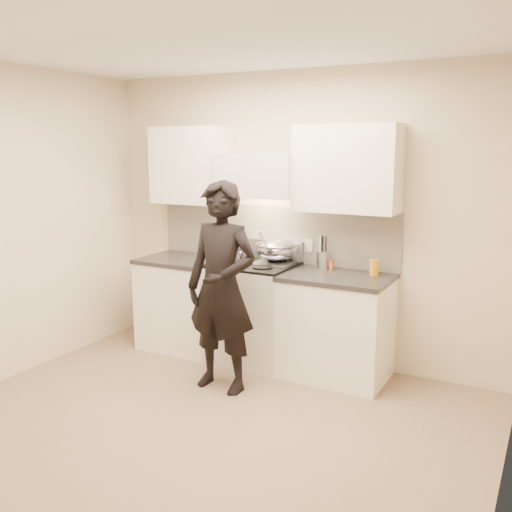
# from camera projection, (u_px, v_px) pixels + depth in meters

# --- Properties ---
(ground_plane) EXTENTS (4.00, 4.00, 0.00)m
(ground_plane) POSITION_uv_depth(u_px,v_px,m) (195.00, 431.00, 4.10)
(ground_plane) COLOR #7C6750
(room_shell) EXTENTS (4.04, 3.54, 2.70)m
(room_shell) POSITION_uv_depth(u_px,v_px,m) (213.00, 204.00, 4.14)
(room_shell) COLOR beige
(room_shell) RESTS_ON ground
(stove) EXTENTS (0.76, 0.65, 0.96)m
(stove) POSITION_uv_depth(u_px,v_px,m) (253.00, 312.00, 5.38)
(stove) COLOR beige
(stove) RESTS_ON ground
(counter_right) EXTENTS (0.92, 0.67, 0.92)m
(counter_right) POSITION_uv_depth(u_px,v_px,m) (336.00, 326.00, 5.00)
(counter_right) COLOR white
(counter_right) RESTS_ON ground
(counter_left) EXTENTS (0.82, 0.67, 0.92)m
(counter_left) POSITION_uv_depth(u_px,v_px,m) (185.00, 303.00, 5.75)
(counter_left) COLOR white
(counter_left) RESTS_ON ground
(wok) EXTENTS (0.40, 0.50, 0.32)m
(wok) POSITION_uv_depth(u_px,v_px,m) (277.00, 249.00, 5.31)
(wok) COLOR silver
(wok) RESTS_ON stove
(stock_pot) EXTENTS (0.37, 0.32, 0.18)m
(stock_pot) POSITION_uv_depth(u_px,v_px,m) (228.00, 253.00, 5.23)
(stock_pot) COLOR silver
(stock_pot) RESTS_ON stove
(utensil_crock) EXTENTS (0.11, 0.11, 0.30)m
(utensil_crock) POSITION_uv_depth(u_px,v_px,m) (323.00, 258.00, 5.16)
(utensil_crock) COLOR #AFAEBB
(utensil_crock) RESTS_ON counter_right
(spice_jar) EXTENTS (0.04, 0.04, 0.08)m
(spice_jar) POSITION_uv_depth(u_px,v_px,m) (331.00, 265.00, 5.12)
(spice_jar) COLOR #CE612A
(spice_jar) RESTS_ON counter_right
(oil_glass) EXTENTS (0.08, 0.08, 0.14)m
(oil_glass) POSITION_uv_depth(u_px,v_px,m) (374.00, 267.00, 4.89)
(oil_glass) COLOR #C2800E
(oil_glass) RESTS_ON counter_right
(person) EXTENTS (0.65, 0.44, 1.75)m
(person) POSITION_uv_depth(u_px,v_px,m) (222.00, 287.00, 4.67)
(person) COLOR black
(person) RESTS_ON ground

